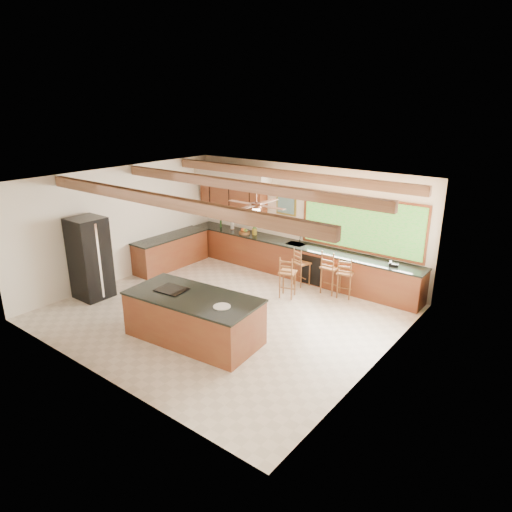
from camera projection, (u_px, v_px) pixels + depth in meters
The scene contains 9 objects.
ground at pixel (225, 312), 10.43m from camera, with size 7.20×7.20×0.00m, color beige.
room_shell at pixel (237, 212), 10.29m from camera, with size 7.27×6.54×3.02m.
counter_run at pixel (263, 257), 12.63m from camera, with size 7.12×3.10×1.25m.
island at pixel (194, 317), 9.13m from camera, with size 2.84×1.55×0.97m.
refrigerator at pixel (90, 258), 10.96m from camera, with size 0.79×0.76×2.00m.
bar_stool_a at pixel (286, 273), 11.02m from camera, with size 0.48×0.48×1.06m.
bar_stool_b at pixel (301, 264), 11.73m from camera, with size 0.46×0.46×1.02m.
bar_stool_c at pixel (329, 268), 11.23m from camera, with size 0.41×0.41×1.13m.
bar_stool_d at pixel (344, 274), 11.01m from camera, with size 0.47×0.47×1.06m.
Camera 1 is at (6.32, -7.04, 4.62)m, focal length 32.00 mm.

